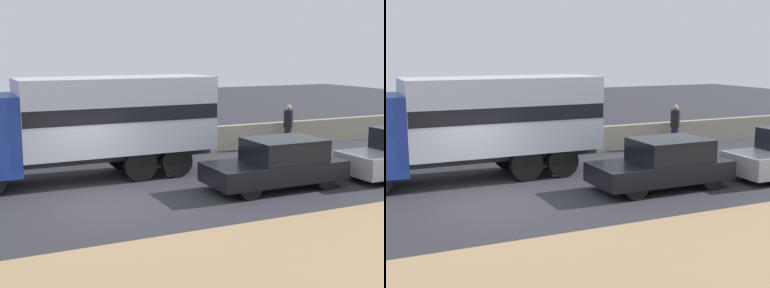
{
  "view_description": "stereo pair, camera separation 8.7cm",
  "coord_description": "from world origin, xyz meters",
  "views": [
    {
      "loc": [
        -3.82,
        -13.94,
        4.16
      ],
      "look_at": [
        3.22,
        1.13,
        1.24
      ],
      "focal_mm": 50.0,
      "sensor_mm": 36.0,
      "label": 1
    },
    {
      "loc": [
        -3.74,
        -13.98,
        4.16
      ],
      "look_at": [
        3.22,
        1.13,
        1.24
      ],
      "focal_mm": 50.0,
      "sensor_mm": 36.0,
      "label": 2
    }
  ],
  "objects": [
    {
      "name": "ground_plane",
      "position": [
        0.0,
        0.0,
        0.0
      ],
      "size": [
        80.0,
        80.0,
        0.0
      ],
      "primitive_type": "plane",
      "color": "#2D2D33"
    },
    {
      "name": "dirt_shoulder_foreground",
      "position": [
        0.0,
        -5.77,
        0.02
      ],
      "size": [
        60.0,
        5.02,
        0.04
      ],
      "color": "tan",
      "rests_on": "ground_plane"
    },
    {
      "name": "stone_wall_backdrop",
      "position": [
        0.0,
        5.66,
        0.51
      ],
      "size": [
        60.0,
        0.35,
        1.02
      ],
      "color": "gray",
      "rests_on": "ground_plane"
    },
    {
      "name": "box_truck",
      "position": [
        0.5,
        2.9,
        1.93
      ],
      "size": [
        8.29,
        2.33,
        3.3
      ],
      "rotation": [
        0.0,
        0.0,
        3.14
      ],
      "color": "navy",
      "rests_on": "ground_plane"
    },
    {
      "name": "car_hatchback",
      "position": [
        5.26,
        -0.65,
        0.75
      ],
      "size": [
        4.27,
        1.87,
        1.52
      ],
      "rotation": [
        0.0,
        0.0,
        3.14
      ],
      "color": "black",
      "rests_on": "ground_plane"
    },
    {
      "name": "pedestrian",
      "position": [
        9.65,
        5.04,
        0.96
      ],
      "size": [
        0.4,
        0.4,
        1.85
      ],
      "color": "#1E1E2D",
      "rests_on": "ground_plane"
    }
  ]
}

